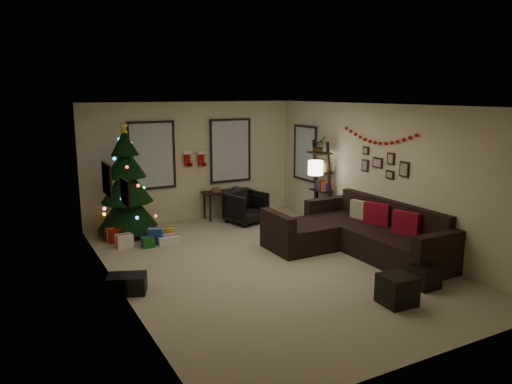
# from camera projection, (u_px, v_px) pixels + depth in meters

# --- Properties ---
(floor) EXTENTS (7.00, 7.00, 0.00)m
(floor) POSITION_uv_depth(u_px,v_px,m) (267.00, 264.00, 8.42)
(floor) COLOR tan
(floor) RESTS_ON ground
(ceiling) EXTENTS (7.00, 7.00, 0.00)m
(ceiling) POSITION_uv_depth(u_px,v_px,m) (268.00, 105.00, 7.88)
(ceiling) COLOR white
(ceiling) RESTS_ON floor
(wall_back) EXTENTS (5.00, 0.00, 5.00)m
(wall_back) POSITION_uv_depth(u_px,v_px,m) (192.00, 161.00, 11.17)
(wall_back) COLOR beige
(wall_back) RESTS_ON floor
(wall_front) EXTENTS (5.00, 0.00, 5.00)m
(wall_front) POSITION_uv_depth(u_px,v_px,m) (432.00, 243.00, 5.13)
(wall_front) COLOR beige
(wall_front) RESTS_ON floor
(wall_left) EXTENTS (0.00, 7.00, 7.00)m
(wall_left) POSITION_uv_depth(u_px,v_px,m) (116.00, 203.00, 6.99)
(wall_left) COLOR beige
(wall_left) RESTS_ON floor
(wall_right) EXTENTS (0.00, 7.00, 7.00)m
(wall_right) POSITION_uv_depth(u_px,v_px,m) (381.00, 175.00, 9.31)
(wall_right) COLOR beige
(wall_right) RESTS_ON floor
(window_back_left) EXTENTS (1.05, 0.06, 1.50)m
(window_back_left) POSITION_uv_depth(u_px,v_px,m) (152.00, 155.00, 10.66)
(window_back_left) COLOR #728CB2
(window_back_left) RESTS_ON wall_back
(window_back_right) EXTENTS (1.05, 0.06, 1.50)m
(window_back_right) POSITION_uv_depth(u_px,v_px,m) (230.00, 151.00, 11.54)
(window_back_right) COLOR #728CB2
(window_back_right) RESTS_ON wall_back
(window_right_wall) EXTENTS (0.06, 0.90, 1.30)m
(window_right_wall) POSITION_uv_depth(u_px,v_px,m) (305.00, 153.00, 11.46)
(window_right_wall) COLOR #728CB2
(window_right_wall) RESTS_ON wall_right
(christmas_tree) EXTENTS (1.27, 1.27, 2.37)m
(christmas_tree) POSITION_uv_depth(u_px,v_px,m) (127.00, 188.00, 9.96)
(christmas_tree) COLOR black
(christmas_tree) RESTS_ON floor
(presents) EXTENTS (1.30, 0.89, 0.30)m
(presents) POSITION_uv_depth(u_px,v_px,m) (147.00, 237.00, 9.58)
(presents) COLOR silver
(presents) RESTS_ON floor
(sofa) EXTENTS (2.17, 3.13, 0.94)m
(sofa) POSITION_uv_depth(u_px,v_px,m) (357.00, 235.00, 9.01)
(sofa) COLOR black
(sofa) RESTS_ON floor
(pillow_red_a) EXTENTS (0.26, 0.50, 0.48)m
(pillow_red_a) POSITION_uv_depth(u_px,v_px,m) (406.00, 225.00, 8.47)
(pillow_red_a) COLOR maroon
(pillow_red_a) RESTS_ON sofa
(pillow_red_b) EXTENTS (0.32, 0.50, 0.49)m
(pillow_red_b) POSITION_uv_depth(u_px,v_px,m) (377.00, 216.00, 9.11)
(pillow_red_b) COLOR maroon
(pillow_red_b) RESTS_ON sofa
(pillow_cream) EXTENTS (0.20, 0.42, 0.40)m
(pillow_cream) POSITION_uv_depth(u_px,v_px,m) (360.00, 211.00, 9.52)
(pillow_cream) COLOR beige
(pillow_cream) RESTS_ON sofa
(ottoman_near) EXTENTS (0.47, 0.47, 0.42)m
(ottoman_near) POSITION_uv_depth(u_px,v_px,m) (397.00, 290.00, 6.79)
(ottoman_near) COLOR black
(ottoman_near) RESTS_ON floor
(ottoman_far) EXTENTS (0.37, 0.37, 0.35)m
(ottoman_far) POSITION_uv_depth(u_px,v_px,m) (425.00, 277.00, 7.37)
(ottoman_far) COLOR black
(ottoman_far) RESTS_ON floor
(desk) EXTENTS (1.19, 0.43, 0.64)m
(desk) POSITION_uv_depth(u_px,v_px,m) (228.00, 194.00, 11.44)
(desk) COLOR black
(desk) RESTS_ON floor
(desk_chair) EXTENTS (0.85, 0.82, 0.72)m
(desk_chair) POSITION_uv_depth(u_px,v_px,m) (246.00, 207.00, 10.98)
(desk_chair) COLOR black
(desk_chair) RESTS_ON floor
(bookshelf) EXTENTS (0.30, 0.55, 1.88)m
(bookshelf) POSITION_uv_depth(u_px,v_px,m) (322.00, 185.00, 10.71)
(bookshelf) COLOR black
(bookshelf) RESTS_ON floor
(potted_plant) EXTENTS (0.59, 0.59, 0.50)m
(potted_plant) POSITION_uv_depth(u_px,v_px,m) (318.00, 143.00, 10.69)
(potted_plant) COLOR #4C4C4C
(potted_plant) RESTS_ON bookshelf
(floor_lamp) EXTENTS (0.32, 0.32, 1.49)m
(floor_lamp) POSITION_uv_depth(u_px,v_px,m) (315.00, 172.00, 10.27)
(floor_lamp) COLOR black
(floor_lamp) RESTS_ON floor
(art_map) EXTENTS (0.04, 0.60, 0.50)m
(art_map) POSITION_uv_depth(u_px,v_px,m) (107.00, 179.00, 7.54)
(art_map) COLOR black
(art_map) RESTS_ON wall_left
(art_abstract) EXTENTS (0.04, 0.45, 0.35)m
(art_abstract) POSITION_uv_depth(u_px,v_px,m) (125.00, 192.00, 6.52)
(art_abstract) COLOR black
(art_abstract) RESTS_ON wall_left
(gallery) EXTENTS (0.03, 1.25, 0.54)m
(gallery) POSITION_uv_depth(u_px,v_px,m) (384.00, 164.00, 9.19)
(gallery) COLOR black
(gallery) RESTS_ON wall_right
(garland) EXTENTS (0.08, 1.90, 0.30)m
(garland) POSITION_uv_depth(u_px,v_px,m) (378.00, 137.00, 9.22)
(garland) COLOR #A5140C
(garland) RESTS_ON wall_right
(stocking_left) EXTENTS (0.20, 0.05, 0.36)m
(stocking_left) POSITION_uv_depth(u_px,v_px,m) (187.00, 158.00, 11.02)
(stocking_left) COLOR #990F0C
(stocking_left) RESTS_ON wall_back
(stocking_right) EXTENTS (0.20, 0.05, 0.36)m
(stocking_right) POSITION_uv_depth(u_px,v_px,m) (201.00, 158.00, 11.16)
(stocking_right) COLOR #990F0C
(stocking_right) RESTS_ON wall_back
(storage_bin) EXTENTS (0.65, 0.55, 0.28)m
(storage_bin) POSITION_uv_depth(u_px,v_px,m) (127.00, 284.00, 7.18)
(storage_bin) COLOR black
(storage_bin) RESTS_ON floor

